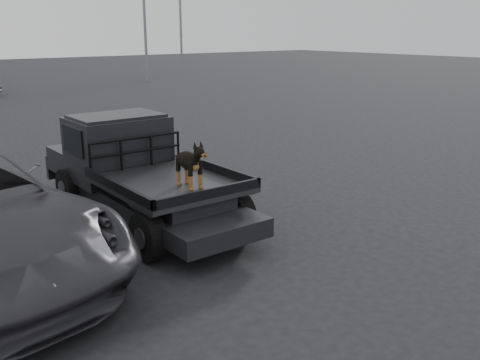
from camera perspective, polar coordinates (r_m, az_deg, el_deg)
ground at (r=8.68m, az=-2.32°, el=-6.91°), size 120.00×120.00×0.00m
flatbed_ute at (r=9.86m, az=-10.24°, el=-1.50°), size 2.00×5.40×0.92m
ute_cab at (r=10.48m, az=-12.92°, el=4.45°), size 1.72×1.30×0.88m
headache_rack at (r=9.85m, az=-10.99°, el=2.86°), size 1.80×0.08×0.55m
dog at (r=8.50m, az=-5.47°, el=1.69°), size 0.32×0.60×0.74m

